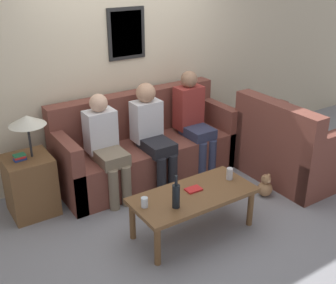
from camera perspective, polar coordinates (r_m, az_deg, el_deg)
ground_plane at (r=4.99m, az=-0.10°, el=-6.65°), size 16.00×16.00×0.00m
wall_back at (r=5.24m, az=-5.69°, el=10.17°), size 9.00×0.08×2.60m
couch_main at (r=5.20m, az=-3.07°, el=-0.93°), size 2.22×0.81×1.02m
couch_side at (r=5.32m, az=15.95°, el=-1.22°), size 0.81×1.21×1.02m
coffee_table at (r=4.14m, az=3.45°, el=-7.63°), size 1.23×0.58×0.44m
side_table_with_lamp at (r=4.66m, az=-18.16°, el=-4.86°), size 0.48×0.47×1.10m
wine_bottle at (r=3.83m, az=1.10°, el=-7.24°), size 0.07×0.07×0.33m
drinking_glass at (r=3.88m, az=-3.20°, el=-8.15°), size 0.06×0.06×0.09m
book_stack at (r=4.15m, az=3.48°, el=-6.42°), size 0.16×0.11×0.02m
soda_can at (r=4.36m, az=8.35°, el=-4.27°), size 0.07×0.07×0.12m
person_left at (r=4.67m, az=-8.44°, el=-0.14°), size 0.34×0.59×1.19m
person_middle at (r=4.88m, az=-2.21°, el=1.55°), size 0.34×0.62×1.22m
person_right at (r=5.25m, az=3.45°, el=3.34°), size 0.34×0.57×1.26m
teddy_bear at (r=4.98m, az=13.03°, el=-5.89°), size 0.17×0.17×0.27m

